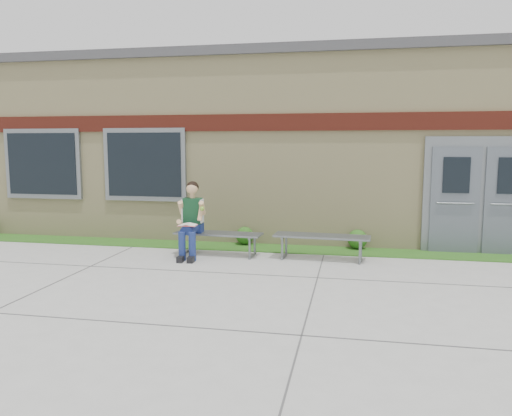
# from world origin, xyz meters

# --- Properties ---
(ground) EXTENTS (80.00, 80.00, 0.00)m
(ground) POSITION_xyz_m (0.00, 0.00, 0.00)
(ground) COLOR #9E9E99
(ground) RESTS_ON ground
(grass_strip) EXTENTS (16.00, 0.80, 0.02)m
(grass_strip) POSITION_xyz_m (0.00, 2.60, 0.01)
(grass_strip) COLOR #1A4813
(grass_strip) RESTS_ON ground
(school_building) EXTENTS (16.20, 6.22, 4.20)m
(school_building) POSITION_xyz_m (-0.00, 5.99, 2.10)
(school_building) COLOR beige
(school_building) RESTS_ON ground
(bench_left) EXTENTS (1.73, 0.57, 0.44)m
(bench_left) POSITION_xyz_m (-1.02, 1.82, 0.34)
(bench_left) COLOR slate
(bench_left) RESTS_ON ground
(bench_right) EXTENTS (1.81, 0.60, 0.46)m
(bench_right) POSITION_xyz_m (0.98, 1.82, 0.36)
(bench_right) COLOR slate
(bench_right) RESTS_ON ground
(girl) EXTENTS (0.56, 0.91, 1.44)m
(girl) POSITION_xyz_m (-1.49, 1.60, 0.73)
(girl) COLOR navy
(girl) RESTS_ON ground
(shrub_mid) EXTENTS (0.38, 0.38, 0.38)m
(shrub_mid) POSITION_xyz_m (-0.72, 2.85, 0.21)
(shrub_mid) COLOR #1A4813
(shrub_mid) RESTS_ON grass_strip
(shrub_east) EXTENTS (0.40, 0.40, 0.40)m
(shrub_east) POSITION_xyz_m (1.64, 2.85, 0.22)
(shrub_east) COLOR #1A4813
(shrub_east) RESTS_ON grass_strip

